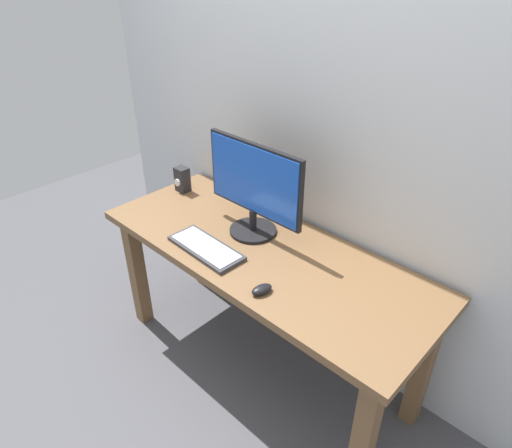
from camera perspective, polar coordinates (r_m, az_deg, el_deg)
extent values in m
plane|color=#4C4C51|center=(2.62, 0.67, -17.04)|extent=(6.00, 6.00, 0.00)
cube|color=silver|center=(2.07, 8.34, 18.28)|extent=(3.06, 0.04, 3.00)
cube|color=brown|center=(2.12, 0.79, -3.62)|extent=(1.69, 0.66, 0.04)
cube|color=brown|center=(2.71, -14.85, -5.85)|extent=(0.07, 0.07, 0.73)
cube|color=brown|center=(1.95, 13.47, -25.17)|extent=(0.07, 0.07, 0.73)
cube|color=brown|center=(2.94, -6.90, -1.74)|extent=(0.07, 0.07, 0.73)
cube|color=brown|center=(2.25, 20.39, -16.59)|extent=(0.07, 0.07, 0.73)
cylinder|color=black|center=(2.23, -0.38, -0.81)|extent=(0.23, 0.23, 0.02)
cylinder|color=black|center=(2.19, -0.39, 0.56)|extent=(0.04, 0.04, 0.11)
cube|color=black|center=(2.10, -0.18, 5.75)|extent=(0.56, 0.02, 0.35)
cube|color=blue|center=(2.09, -0.45, 5.63)|extent=(0.54, 0.01, 0.33)
cube|color=#333338|center=(2.11, -6.38, -3.07)|extent=(0.40, 0.17, 0.02)
cube|color=silver|center=(2.10, -6.40, -2.83)|extent=(0.36, 0.14, 0.00)
ellipsoid|color=black|center=(1.85, 0.74, -8.32)|extent=(0.07, 0.10, 0.03)
cube|color=#232328|center=(2.62, -9.34, 5.62)|extent=(0.08, 0.06, 0.14)
cylinder|color=silver|center=(2.60, -9.96, 5.21)|extent=(0.04, 0.01, 0.04)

